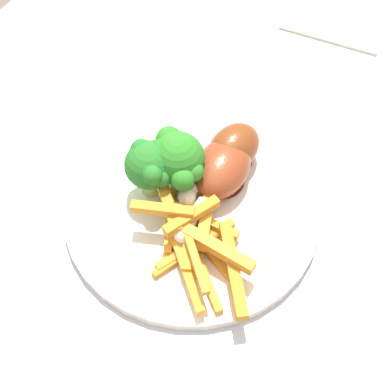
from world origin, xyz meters
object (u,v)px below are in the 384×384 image
Objects in this scene: broccoli_floret_front at (150,166)px; broccoli_floret_middle at (154,166)px; chicken_drumstick_near at (220,171)px; chicken_drumstick_far at (231,151)px; dining_table at (186,245)px; broccoli_floret_back at (175,160)px; dinner_plate at (192,206)px; carrot_fries_pile at (195,236)px.

broccoli_floret_front is 0.00m from broccoli_floret_middle.
chicken_drumstick_far is (-0.03, -0.00, 0.00)m from chicken_drumstick_near.
chicken_drumstick_far is at bearing 142.52° from broccoli_floret_middle.
chicken_drumstick_near is (-0.02, 0.03, 0.15)m from dining_table.
chicken_drumstick_far is at bearing 145.75° from broccoli_floret_back.
dining_table is 14.94× the size of broccoli_floret_back.
broccoli_floret_front is 0.03m from broccoli_floret_back.
chicken_drumstick_near is at bearing 158.98° from dinner_plate.
broccoli_floret_front is 0.09m from chicken_drumstick_far.
broccoli_floret_back is 0.08m from carrot_fries_pile.
dining_table is 7.83× the size of chicken_drumstick_near.
dinner_plate is 0.07m from broccoli_floret_front.
dining_table is 7.34× the size of carrot_fries_pile.
dinner_plate is 0.06m from broccoli_floret_middle.
broccoli_floret_middle is at bearing -37.48° from chicken_drumstick_far.
broccoli_floret_back is (-0.01, 0.02, 0.00)m from broccoli_floret_middle.
carrot_fries_pile is (0.06, 0.04, 0.14)m from dining_table.
chicken_drumstick_far reaches higher than dining_table.
broccoli_floret_front is 0.92× the size of broccoli_floret_back.
chicken_drumstick_far is at bearing -173.02° from carrot_fries_pile.
carrot_fries_pile is at bearing 8.38° from chicken_drumstick_near.
broccoli_floret_middle is at bearing -53.87° from dining_table.
chicken_drumstick_near is at bearing 127.47° from dining_table.
broccoli_floret_front is 0.08m from carrot_fries_pile.
broccoli_floret_middle is 0.09m from chicken_drumstick_far.
dining_table is at bearing 126.13° from broccoli_floret_middle.
broccoli_floret_back reaches higher than chicken_drumstick_far.
chicken_drumstick_far reaches higher than chicken_drumstick_near.
broccoli_floret_back is 0.49× the size of carrot_fries_pile.
broccoli_floret_front is at bearing -56.31° from dining_table.
dinner_plate is 3.97× the size of broccoli_floret_front.
broccoli_floret_back reaches higher than broccoli_floret_front.
broccoli_floret_back is (-0.02, 0.02, 0.00)m from broccoli_floret_front.
dinner_plate is 1.92× the size of chicken_drumstick_near.
broccoli_floret_middle is at bearing 103.66° from broccoli_floret_front.
dining_table is 0.12m from dinner_plate.
carrot_fries_pile reaches higher than dining_table.
broccoli_floret_front is at bearing -117.54° from carrot_fries_pile.
carrot_fries_pile is at bearing 6.98° from chicken_drumstick_far.
broccoli_floret_front reaches higher than dinner_plate.
chicken_drumstick_near is at bearing 126.86° from broccoli_floret_middle.
broccoli_floret_middle is 0.53× the size of chicken_drumstick_far.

